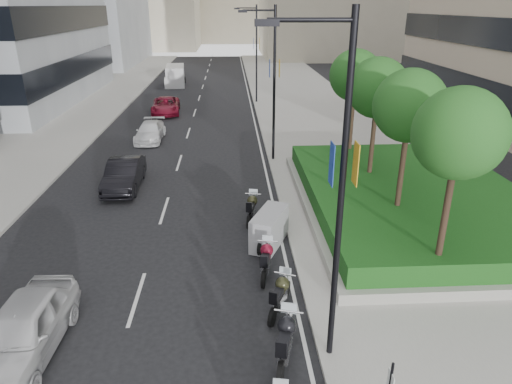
{
  "coord_description": "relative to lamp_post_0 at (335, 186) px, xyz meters",
  "views": [
    {
      "loc": [
        1.73,
        -8.79,
        8.99
      ],
      "look_at": [
        2.68,
        8.15,
        2.0
      ],
      "focal_mm": 32.0,
      "sensor_mm": 36.0,
      "label": 1
    }
  ],
  "objects": [
    {
      "name": "lane_edge",
      "position": [
        -0.44,
        29.0,
        -5.06
      ],
      "size": [
        0.12,
        100.0,
        0.01
      ],
      "primitive_type": "cube",
      "color": "silver",
      "rests_on": "ground"
    },
    {
      "name": "car_b",
      "position": [
        -8.06,
        12.97,
        -4.31
      ],
      "size": [
        1.68,
        4.62,
        1.52
      ],
      "primitive_type": "imported",
      "rotation": [
        0.0,
        0.0,
        0.02
      ],
      "color": "black",
      "rests_on": "ground"
    },
    {
      "name": "car_d",
      "position": [
        -8.15,
        30.8,
        -4.36
      ],
      "size": [
        2.72,
        5.26,
        1.42
      ],
      "primitive_type": "imported",
      "rotation": [
        0.0,
        0.0,
        0.07
      ],
      "color": "maroon",
      "rests_on": "ground"
    },
    {
      "name": "motorcycle_5",
      "position": [
        -0.96,
        6.45,
        -4.37
      ],
      "size": [
        1.77,
        2.48,
        1.4
      ],
      "rotation": [
        0.0,
        0.0,
        1.16
      ],
      "color": "black",
      "rests_on": "ground"
    },
    {
      "name": "car_c",
      "position": [
        -8.15,
        22.13,
        -4.43
      ],
      "size": [
        1.84,
        4.4,
        1.27
      ],
      "primitive_type": "imported",
      "rotation": [
        0.0,
        0.0,
        -0.01
      ],
      "color": "silver",
      "rests_on": "ground"
    },
    {
      "name": "delivery_van",
      "position": [
        -8.92,
        46.09,
        -4.0
      ],
      "size": [
        2.5,
        5.58,
        2.28
      ],
      "rotation": [
        0.0,
        0.0,
        0.08
      ],
      "color": "silver",
      "rests_on": "ground"
    },
    {
      "name": "tree_1",
      "position": [
        4.36,
        7.0,
        0.36
      ],
      "size": [
        2.8,
        2.8,
        6.3
      ],
      "color": "#332319",
      "rests_on": "planter"
    },
    {
      "name": "tree_0",
      "position": [
        4.36,
        3.0,
        0.36
      ],
      "size": [
        2.8,
        2.8,
        6.3
      ],
      "color": "#332319",
      "rests_on": "planter"
    },
    {
      "name": "car_a",
      "position": [
        -8.18,
        0.6,
        -4.29
      ],
      "size": [
        2.01,
        4.64,
        1.56
      ],
      "primitive_type": "imported",
      "rotation": [
        0.0,
        0.0,
        -0.04
      ],
      "color": "silver",
      "rests_on": "ground"
    },
    {
      "name": "lamp_post_1",
      "position": [
        0.0,
        17.0,
        0.0
      ],
      "size": [
        2.34,
        0.45,
        9.0
      ],
      "color": "black",
      "rests_on": "ground"
    },
    {
      "name": "hedge",
      "position": [
        5.86,
        9.0,
        -4.12
      ],
      "size": [
        9.4,
        13.4,
        0.8
      ],
      "primitive_type": "cube",
      "color": "#154112",
      "rests_on": "planter"
    },
    {
      "name": "lamp_post_2",
      "position": [
        0.0,
        35.0,
        0.0
      ],
      "size": [
        2.34,
        0.45,
        9.0
      ],
      "color": "black",
      "rests_on": "ground"
    },
    {
      "name": "tree_2",
      "position": [
        4.36,
        11.0,
        0.36
      ],
      "size": [
        2.8,
        2.8,
        6.3
      ],
      "color": "#332319",
      "rests_on": "planter"
    },
    {
      "name": "lane_centre",
      "position": [
        -5.64,
        29.0,
        -5.06
      ],
      "size": [
        0.12,
        100.0,
        0.01
      ],
      "primitive_type": "cube",
      "color": "silver",
      "rests_on": "ground"
    },
    {
      "name": "sidewalk_right",
      "position": [
        4.86,
        29.0,
        -4.99
      ],
      "size": [
        10.0,
        100.0,
        0.15
      ],
      "primitive_type": "cube",
      "color": "#9E9B93",
      "rests_on": "ground"
    },
    {
      "name": "tree_3",
      "position": [
        4.36,
        15.0,
        0.36
      ],
      "size": [
        2.8,
        2.8,
        6.3
      ],
      "color": "#332319",
      "rests_on": "planter"
    },
    {
      "name": "motorcycle_2",
      "position": [
        -1.08,
        -0.07,
        -4.42
      ],
      "size": [
        0.92,
        2.38,
        1.21
      ],
      "rotation": [
        0.0,
        0.0,
        1.32
      ],
      "color": "black",
      "rests_on": "ground"
    },
    {
      "name": "motorcycle_4",
      "position": [
        -1.27,
        4.23,
        -4.48
      ],
      "size": [
        0.73,
        2.17,
        1.09
      ],
      "rotation": [
        0.0,
        0.0,
        1.39
      ],
      "color": "black",
      "rests_on": "ground"
    },
    {
      "name": "motorcycle_6",
      "position": [
        -1.57,
        8.71,
        -4.48
      ],
      "size": [
        0.74,
        2.16,
        1.09
      ],
      "rotation": [
        0.0,
        0.0,
        1.38
      ],
      "color": "black",
      "rests_on": "ground"
    },
    {
      "name": "lamp_post_0",
      "position": [
        0.0,
        0.0,
        0.0
      ],
      "size": [
        2.34,
        0.45,
        9.0
      ],
      "color": "black",
      "rests_on": "ground"
    },
    {
      "name": "planter",
      "position": [
        5.86,
        9.0,
        -4.72
      ],
      "size": [
        10.0,
        14.0,
        0.4
      ],
      "primitive_type": "cube",
      "color": "gray",
      "rests_on": "sidewalk_right"
    },
    {
      "name": "motorcycle_3",
      "position": [
        -0.99,
        2.12,
        -4.5
      ],
      "size": [
        1.01,
        2.01,
        1.06
      ],
      "rotation": [
        0.0,
        0.0,
        1.17
      ],
      "color": "black",
      "rests_on": "ground"
    },
    {
      "name": "sidewalk_left",
      "position": [
        -16.14,
        29.0,
        -4.99
      ],
      "size": [
        8.0,
        100.0,
        0.15
      ],
      "primitive_type": "cube",
      "color": "#9E9B93",
      "rests_on": "ground"
    }
  ]
}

